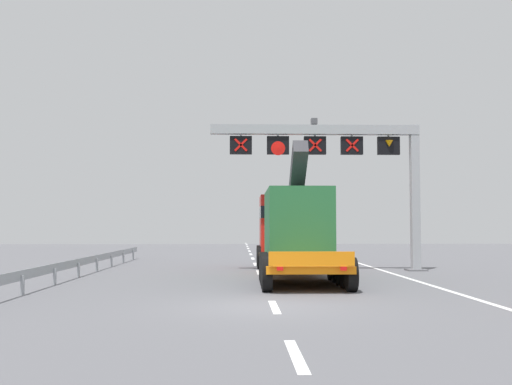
# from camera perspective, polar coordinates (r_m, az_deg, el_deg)

# --- Properties ---
(ground) EXTENTS (112.00, 112.00, 0.00)m
(ground) POSITION_cam_1_polar(r_m,az_deg,el_deg) (16.13, 0.62, -10.66)
(ground) COLOR #5B5B60
(lane_markings) EXTENTS (0.20, 67.79, 0.01)m
(lane_markings) POSITION_cam_1_polar(r_m,az_deg,el_deg) (42.64, -0.40, -5.99)
(lane_markings) COLOR silver
(lane_markings) RESTS_ON ground
(edge_line_right) EXTENTS (0.20, 63.00, 0.01)m
(edge_line_right) POSITION_cam_1_polar(r_m,az_deg,el_deg) (28.88, 12.13, -7.26)
(edge_line_right) COLOR silver
(edge_line_right) RESTS_ON ground
(overhead_lane_gantry) EXTENTS (10.18, 0.90, 7.22)m
(overhead_lane_gantry) POSITION_cam_1_polar(r_m,az_deg,el_deg) (29.30, 8.14, 3.62)
(overhead_lane_gantry) COLOR #9EA0A5
(overhead_lane_gantry) RESTS_ON ground
(heavy_haul_truck_orange) EXTENTS (3.13, 14.09, 5.30)m
(heavy_haul_truck_orange) POSITION_cam_1_polar(r_m,az_deg,el_deg) (27.06, 3.35, -3.40)
(heavy_haul_truck_orange) COLOR orange
(heavy_haul_truck_orange) RESTS_ON ground
(guardrail_left) EXTENTS (0.13, 26.11, 0.76)m
(guardrail_left) POSITION_cam_1_polar(r_m,az_deg,el_deg) (27.88, -15.51, -6.22)
(guardrail_left) COLOR #999EA3
(guardrail_left) RESTS_ON ground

